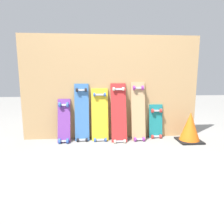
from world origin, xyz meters
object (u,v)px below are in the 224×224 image
object	(u,v)px
skateboard_natural	(138,114)
skateboard_red	(119,115)
skateboard_purple	(64,123)
skateboard_blue	(82,115)
traffic_cone	(190,127)
skateboard_yellow	(100,117)
skateboard_teal	(156,123)

from	to	relation	value
skateboard_natural	skateboard_red	bearing A→B (deg)	-174.19
skateboard_purple	skateboard_natural	xyz separation A→B (m)	(1.06, 0.01, 0.11)
skateboard_blue	traffic_cone	distance (m)	1.53
skateboard_purple	traffic_cone	world-z (taller)	skateboard_purple
skateboard_yellow	skateboard_natural	bearing A→B (deg)	-1.91
skateboard_yellow	skateboard_teal	xyz separation A→B (m)	(0.83, 0.04, -0.12)
skateboard_yellow	skateboard_natural	world-z (taller)	skateboard_natural
skateboard_natural	skateboard_purple	bearing A→B (deg)	-179.40
skateboard_purple	skateboard_blue	size ratio (longest dim) A/B	0.75
skateboard_red	skateboard_purple	bearing A→B (deg)	178.65
skateboard_blue	skateboard_yellow	bearing A→B (deg)	-2.56
skateboard_yellow	skateboard_red	world-z (taller)	skateboard_red
skateboard_teal	skateboard_yellow	bearing A→B (deg)	-177.30
skateboard_purple	skateboard_natural	distance (m)	1.06
skateboard_teal	traffic_cone	bearing A→B (deg)	-28.76
skateboard_purple	skateboard_blue	xyz separation A→B (m)	(0.25, 0.04, 0.10)
skateboard_natural	skateboard_blue	bearing A→B (deg)	177.89
skateboard_purple	skateboard_yellow	xyz separation A→B (m)	(0.50, 0.03, 0.07)
skateboard_red	traffic_cone	world-z (taller)	skateboard_red
traffic_cone	skateboard_purple	bearing A→B (deg)	174.74
skateboard_red	traffic_cone	xyz separation A→B (m)	(0.99, -0.14, -0.16)
skateboard_red	skateboard_teal	xyz separation A→B (m)	(0.57, 0.09, -0.15)
skateboard_teal	skateboard_red	bearing A→B (deg)	-171.29
skateboard_red	skateboard_teal	distance (m)	0.59
skateboard_blue	skateboard_natural	bearing A→B (deg)	-2.11
skateboard_blue	skateboard_natural	size ratio (longest dim) A/B	0.98
skateboard_natural	traffic_cone	world-z (taller)	skateboard_natural
skateboard_red	skateboard_natural	distance (m)	0.29
skateboard_yellow	traffic_cone	xyz separation A→B (m)	(1.25, -0.19, -0.13)
skateboard_purple	skateboard_blue	world-z (taller)	skateboard_blue
skateboard_purple	skateboard_teal	distance (m)	1.34
skateboard_yellow	skateboard_teal	bearing A→B (deg)	2.70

